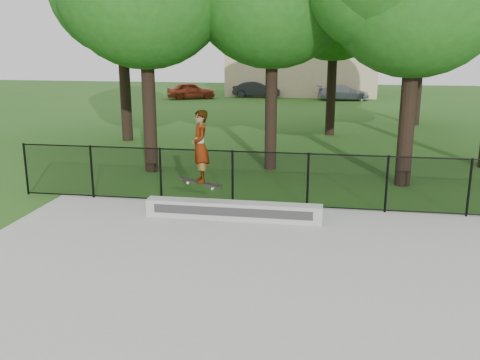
{
  "coord_description": "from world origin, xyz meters",
  "views": [
    {
      "loc": [
        0.51,
        -7.7,
        4.33
      ],
      "look_at": [
        -1.51,
        4.2,
        1.2
      ],
      "focal_mm": 40.0,
      "sensor_mm": 36.0,
      "label": 1
    }
  ],
  "objects": [
    {
      "name": "concrete_slab",
      "position": [
        0.0,
        0.0,
        0.03
      ],
      "size": [
        14.0,
        12.0,
        0.06
      ],
      "primitive_type": "cube",
      "color": "#A6A5A1",
      "rests_on": "ground"
    },
    {
      "name": "skater_airborne",
      "position": [
        -2.51,
        4.47,
        1.88
      ],
      "size": [
        0.83,
        0.74,
        1.9
      ],
      "color": "black",
      "rests_on": "ground"
    },
    {
      "name": "car_b",
      "position": [
        -5.38,
        35.07,
        0.62
      ],
      "size": [
        3.44,
        1.38,
        1.24
      ],
      "primitive_type": "imported",
      "rotation": [
        0.0,
        0.0,
        1.55
      ],
      "color": "black",
      "rests_on": "ground"
    },
    {
      "name": "car_c",
      "position": [
        1.41,
        34.0,
        0.56
      ],
      "size": [
        3.78,
        2.14,
        1.13
      ],
      "primitive_type": "imported",
      "rotation": [
        0.0,
        0.0,
        1.74
      ],
      "color": "gray",
      "rests_on": "ground"
    },
    {
      "name": "chainlink_fence",
      "position": [
        0.0,
        5.9,
        0.81
      ],
      "size": [
        16.06,
        0.06,
        1.5
      ],
      "color": "black",
      "rests_on": "concrete_slab"
    },
    {
      "name": "car_a",
      "position": [
        -10.27,
        33.01,
        0.63
      ],
      "size": [
        3.97,
        2.9,
        1.26
      ],
      "primitive_type": "imported",
      "rotation": [
        0.0,
        0.0,
        2.01
      ],
      "color": "maroon",
      "rests_on": "ground"
    },
    {
      "name": "ground",
      "position": [
        0.0,
        0.0,
        0.0
      ],
      "size": [
        100.0,
        100.0,
        0.0
      ],
      "primitive_type": "plane",
      "color": "#235317",
      "rests_on": "ground"
    },
    {
      "name": "distant_building",
      "position": [
        -2.0,
        38.0,
        2.16
      ],
      "size": [
        12.4,
        6.4,
        4.3
      ],
      "color": "#C3B389",
      "rests_on": "ground"
    },
    {
      "name": "grind_ledge",
      "position": [
        -1.77,
        4.7,
        0.28
      ],
      "size": [
        4.38,
        0.4,
        0.44
      ],
      "primitive_type": "cube",
      "color": "#A8A9A4",
      "rests_on": "concrete_slab"
    }
  ]
}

